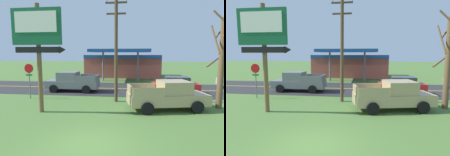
# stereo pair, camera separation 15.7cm
# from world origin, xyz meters

# --- Properties ---
(ground_plane) EXTENTS (180.00, 180.00, 0.00)m
(ground_plane) POSITION_xyz_m (0.00, 0.00, 0.00)
(ground_plane) COLOR #4C7033
(road_asphalt) EXTENTS (140.00, 8.00, 0.02)m
(road_asphalt) POSITION_xyz_m (0.00, 13.00, 0.01)
(road_asphalt) COLOR #2B2B2D
(road_asphalt) RESTS_ON ground
(road_centre_line) EXTENTS (126.00, 0.20, 0.01)m
(road_centre_line) POSITION_xyz_m (0.00, 13.00, 0.02)
(road_centre_line) COLOR gold
(road_centre_line) RESTS_ON road_asphalt
(motel_sign) EXTENTS (3.40, 0.54, 6.81)m
(motel_sign) POSITION_xyz_m (-4.06, 3.96, 4.73)
(motel_sign) COLOR brown
(motel_sign) RESTS_ON ground
(stop_sign) EXTENTS (0.80, 0.08, 2.95)m
(stop_sign) POSITION_xyz_m (-6.94, 7.57, 2.03)
(stop_sign) COLOR slate
(stop_sign) RESTS_ON ground
(utility_pole) EXTENTS (1.63, 0.26, 8.06)m
(utility_pole) POSITION_xyz_m (0.39, 7.44, 4.28)
(utility_pole) COLOR brown
(utility_pole) RESTS_ON ground
(bare_tree) EXTENTS (1.79, 1.84, 6.52)m
(bare_tree) POSITION_xyz_m (7.68, 6.48, 3.32)
(bare_tree) COLOR brown
(bare_tree) RESTS_ON ground
(gas_station) EXTENTS (12.00, 11.50, 4.40)m
(gas_station) POSITION_xyz_m (-0.25, 24.57, 1.94)
(gas_station) COLOR #A84C42
(gas_station) RESTS_ON ground
(pickup_tan_parked_on_lawn) EXTENTS (5.50, 3.05, 1.96)m
(pickup_tan_parked_on_lawn) POSITION_xyz_m (4.09, 5.67, 0.96)
(pickup_tan_parked_on_lawn) COLOR tan
(pickup_tan_parked_on_lawn) RESTS_ON ground
(pickup_grey_on_road) EXTENTS (5.20, 2.24, 1.96)m
(pickup_grey_on_road) POSITION_xyz_m (-4.41, 11.00, 0.96)
(pickup_grey_on_road) COLOR slate
(pickup_grey_on_road) RESTS_ON ground
(car_red_near_lane) EXTENTS (4.20, 2.00, 1.64)m
(car_red_near_lane) POSITION_xyz_m (5.63, 11.00, 0.83)
(car_red_near_lane) COLOR red
(car_red_near_lane) RESTS_ON ground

